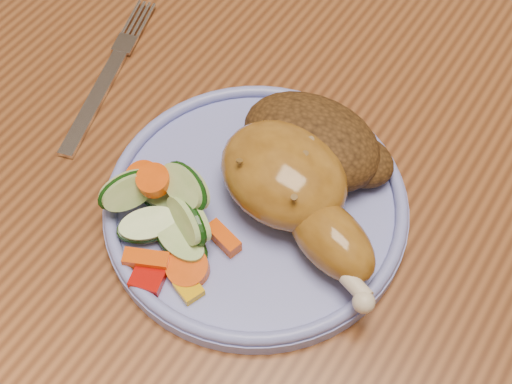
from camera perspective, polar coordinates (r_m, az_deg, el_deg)
dining_table at (r=0.64m, az=10.02°, el=-4.19°), size 0.90×1.40×0.75m
plate at (r=0.55m, az=0.00°, el=-1.21°), size 0.23×0.23×0.01m
plate_rim at (r=0.54m, az=0.00°, el=-0.58°), size 0.23×0.23×0.01m
chicken_leg at (r=0.52m, az=3.12°, el=0.20°), size 0.16×0.11×0.06m
rice_pilaf at (r=0.55m, az=4.70°, el=3.90°), size 0.12×0.08×0.05m
vegetable_pile at (r=0.52m, az=-7.20°, el=-1.78°), size 0.12×0.10×0.05m
fork at (r=0.65m, az=-11.91°, el=8.81°), size 0.06×0.16×0.00m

